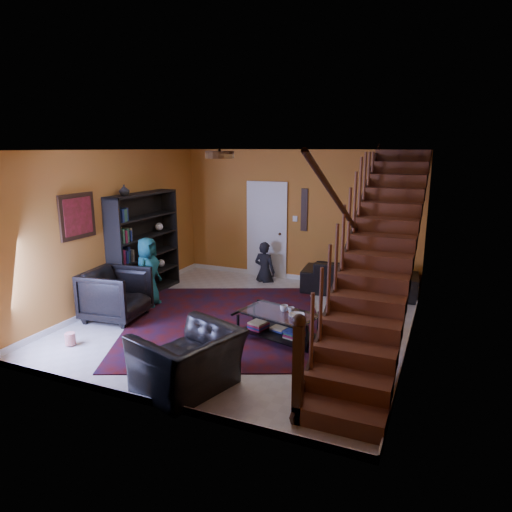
% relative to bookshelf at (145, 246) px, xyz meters
% --- Properties ---
extents(floor, '(5.50, 5.50, 0.00)m').
position_rel_bookshelf_xyz_m(floor, '(2.40, -0.60, -0.96)').
color(floor, beige).
rests_on(floor, ground).
extents(room, '(5.50, 5.50, 5.50)m').
position_rel_bookshelf_xyz_m(room, '(1.07, 0.73, -0.91)').
color(room, '#BA6729').
rests_on(room, ground).
extents(staircase, '(0.95, 5.02, 3.18)m').
position_rel_bookshelf_xyz_m(staircase, '(4.53, -0.60, 0.43)').
color(staircase, brown).
rests_on(staircase, floor).
extents(bookshelf, '(0.35, 1.80, 2.00)m').
position_rel_bookshelf_xyz_m(bookshelf, '(0.00, 0.00, 0.00)').
color(bookshelf, black).
rests_on(bookshelf, floor).
extents(door, '(0.82, 0.05, 2.05)m').
position_rel_bookshelf_xyz_m(door, '(1.70, 2.12, 0.06)').
color(door, silver).
rests_on(door, floor).
extents(framed_picture, '(0.04, 0.74, 0.74)m').
position_rel_bookshelf_xyz_m(framed_picture, '(-0.17, -1.50, 0.79)').
color(framed_picture, maroon).
rests_on(framed_picture, room).
extents(wall_hanging, '(0.14, 0.03, 0.90)m').
position_rel_bookshelf_xyz_m(wall_hanging, '(2.55, 2.13, 0.59)').
color(wall_hanging, black).
rests_on(wall_hanging, room).
extents(ceiling_fixture, '(0.40, 0.40, 0.10)m').
position_rel_bookshelf_xyz_m(ceiling_fixture, '(2.40, -1.40, 1.78)').
color(ceiling_fixture, '#3F2814').
rests_on(ceiling_fixture, room).
extents(rug, '(4.37, 4.60, 0.02)m').
position_rel_bookshelf_xyz_m(rug, '(2.11, -0.75, -0.96)').
color(rug, '#400C0B').
rests_on(rug, floor).
extents(sofa, '(2.30, 1.07, 0.65)m').
position_rel_bookshelf_xyz_m(sofa, '(3.86, 1.70, -0.64)').
color(sofa, black).
rests_on(sofa, floor).
extents(armchair_left, '(1.05, 1.03, 0.86)m').
position_rel_bookshelf_xyz_m(armchair_left, '(0.35, -1.32, -0.53)').
color(armchair_left, black).
rests_on(armchair_left, floor).
extents(armchair_right, '(1.28, 1.37, 0.73)m').
position_rel_bookshelf_xyz_m(armchair_right, '(2.69, -2.85, -0.60)').
color(armchair_right, black).
rests_on(armchair_right, floor).
extents(person_adult_a, '(0.52, 0.38, 1.32)m').
position_rel_bookshelf_xyz_m(person_adult_a, '(1.81, 1.75, -0.75)').
color(person_adult_a, black).
rests_on(person_adult_a, sofa).
extents(person_adult_b, '(0.65, 0.53, 1.24)m').
position_rel_bookshelf_xyz_m(person_adult_b, '(3.90, 1.75, -0.80)').
color(person_adult_b, black).
rests_on(person_adult_b, sofa).
extents(person_child, '(0.47, 0.66, 1.28)m').
position_rel_bookshelf_xyz_m(person_child, '(0.45, -0.55, -0.33)').
color(person_child, '#1A5D65').
rests_on(person_child, armchair_left).
extents(coffee_table, '(1.26, 0.93, 0.43)m').
position_rel_bookshelf_xyz_m(coffee_table, '(3.18, -1.06, -0.72)').
color(coffee_table, black).
rests_on(coffee_table, floor).
extents(cup_a, '(0.13, 0.13, 0.10)m').
position_rel_bookshelf_xyz_m(cup_a, '(3.24, -0.99, -0.48)').
color(cup_a, '#999999').
rests_on(cup_a, coffee_table).
extents(cup_b, '(0.12, 0.12, 0.09)m').
position_rel_bookshelf_xyz_m(cup_b, '(3.35, -1.00, -0.49)').
color(cup_b, '#999999').
rests_on(cup_b, coffee_table).
extents(bowl, '(0.28, 0.28, 0.06)m').
position_rel_bookshelf_xyz_m(bowl, '(3.49, -1.16, -0.50)').
color(bowl, '#999999').
rests_on(bowl, coffee_table).
extents(vase, '(0.18, 0.18, 0.19)m').
position_rel_bookshelf_xyz_m(vase, '(-0.00, -0.50, 1.13)').
color(vase, '#999999').
rests_on(vase, bookshelf).
extents(popcorn_bucket, '(0.18, 0.18, 0.17)m').
position_rel_bookshelf_xyz_m(popcorn_bucket, '(0.44, -2.46, -0.86)').
color(popcorn_bucket, red).
rests_on(popcorn_bucket, rug).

